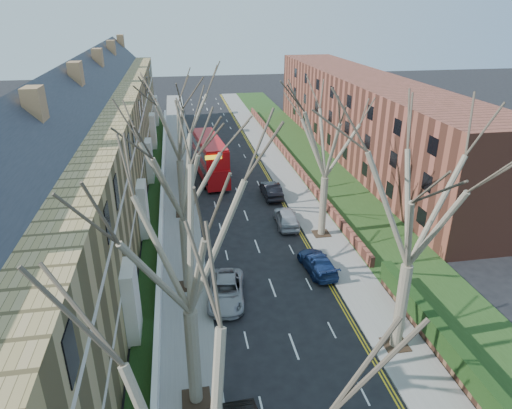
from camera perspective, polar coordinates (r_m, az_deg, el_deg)
name	(u,v)px	position (r m, az deg, el deg)	size (l,w,h in m)	color
pavement_left	(178,175)	(53.02, -9.70, 3.64)	(3.00, 102.00, 0.12)	slate
pavement_right	(280,169)	(54.29, 3.08, 4.43)	(3.00, 102.00, 0.12)	slate
terrace_left	(91,153)	(44.44, -19.94, 6.06)	(9.70, 78.00, 13.60)	olive
flats_right	(363,117)	(60.09, 13.22, 10.62)	(13.97, 54.00, 10.00)	brown
front_wall_left	(162,198)	(45.39, -11.64, 0.76)	(0.30, 78.00, 1.00)	white
grass_verge_right	(317,166)	(55.41, 7.64, 4.75)	(6.00, 102.00, 0.06)	#203A15
tree_left_mid	(184,227)	(18.87, -8.96, -2.85)	(10.50, 10.50, 14.71)	#6E614F
tree_left_far	(180,160)	(28.29, -9.52, 5.52)	(10.15, 10.15, 14.22)	#6E614F
tree_left_dist	(176,113)	(39.82, -9.91, 11.22)	(10.50, 10.50, 14.71)	#6E614F
tree_right_mid	(419,191)	(23.61, 19.68, 1.55)	(10.50, 10.50, 14.71)	#6E614F
tree_right_far	(328,128)	(35.90, 9.00, 9.42)	(10.15, 10.15, 14.22)	#6E614F
double_decker_bus	(210,159)	(51.25, -5.77, 5.66)	(3.45, 10.78, 4.45)	#A30B0E
car_left_far	(226,291)	(30.48, -3.75, -10.74)	(2.33, 5.06, 1.41)	#95959A
car_right_near	(318,263)	(33.82, 7.70, -7.21)	(1.86, 4.58, 1.33)	navy
car_right_mid	(287,217)	(40.20, 3.84, -1.62)	(1.83, 4.55, 1.55)	#A0A2A9
car_right_far	(271,190)	(46.14, 1.91, 1.83)	(1.61, 4.63, 1.52)	black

